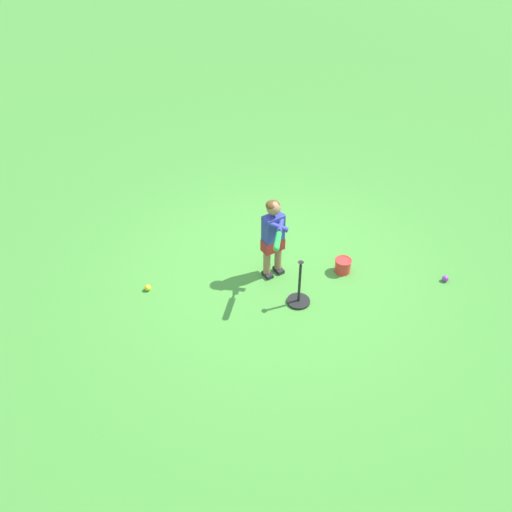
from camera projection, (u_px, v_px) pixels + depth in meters
name	position (u px, v px, depth m)	size (l,w,h in m)	color
ground_plane	(278.00, 268.00, 7.27)	(40.00, 40.00, 0.00)	#479338
child_batter	(274.00, 233.00, 6.77)	(0.58, 0.62, 1.08)	#232328
play_ball_midfield	(148.00, 288.00, 6.91)	(0.08, 0.08, 0.08)	yellow
play_ball_far_left	(445.00, 279.00, 7.05)	(0.08, 0.08, 0.08)	purple
batting_tee	(299.00, 296.00, 6.70)	(0.28, 0.28, 0.62)	black
toy_bucket	(343.00, 265.00, 7.16)	(0.22, 0.22, 0.19)	red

